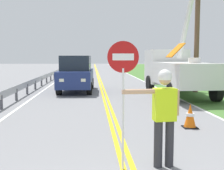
% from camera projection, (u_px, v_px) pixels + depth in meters
% --- Properties ---
extents(centerline_yellow_left, '(0.11, 110.00, 0.01)m').
position_uv_depth(centerline_yellow_left, '(99.00, 83.00, 22.53)').
color(centerline_yellow_left, yellow).
rests_on(centerline_yellow_left, ground).
extents(centerline_yellow_right, '(0.11, 110.00, 0.01)m').
position_uv_depth(centerline_yellow_right, '(102.00, 83.00, 22.54)').
color(centerline_yellow_right, yellow).
rests_on(centerline_yellow_right, ground).
extents(edge_line_right, '(0.12, 110.00, 0.01)m').
position_uv_depth(edge_line_right, '(146.00, 83.00, 22.78)').
color(edge_line_right, silver).
rests_on(edge_line_right, ground).
extents(edge_line_left, '(0.12, 110.00, 0.01)m').
position_uv_depth(edge_line_left, '(54.00, 83.00, 22.29)').
color(edge_line_left, silver).
rests_on(edge_line_left, ground).
extents(flagger_worker, '(1.08, 0.28, 1.83)m').
position_uv_depth(flagger_worker, '(164.00, 112.00, 5.34)').
color(flagger_worker, '#2D2D33').
rests_on(flagger_worker, ground).
extents(stop_sign_paddle, '(0.56, 0.04, 2.33)m').
position_uv_depth(stop_sign_paddle, '(123.00, 76.00, 5.15)').
color(stop_sign_paddle, silver).
rests_on(stop_sign_paddle, ground).
extents(utility_bucket_truck, '(2.67, 6.88, 6.09)m').
position_uv_depth(utility_bucket_truck, '(177.00, 68.00, 15.54)').
color(utility_bucket_truck, silver).
rests_on(utility_bucket_truck, ground).
extents(oncoming_suv_nearest, '(2.04, 4.66, 2.10)m').
position_uv_depth(oncoming_suv_nearest, '(76.00, 73.00, 17.02)').
color(oncoming_suv_nearest, navy).
rests_on(oncoming_suv_nearest, ground).
extents(utility_pole_near, '(1.80, 0.28, 7.56)m').
position_uv_depth(utility_pole_near, '(197.00, 23.00, 16.48)').
color(utility_pole_near, brown).
rests_on(utility_pole_near, ground).
extents(traffic_cone_lead, '(0.40, 0.40, 0.70)m').
position_uv_depth(traffic_cone_lead, '(190.00, 116.00, 8.39)').
color(traffic_cone_lead, orange).
rests_on(traffic_cone_lead, ground).
extents(traffic_cone_mid, '(0.40, 0.40, 0.70)m').
position_uv_depth(traffic_cone_mid, '(163.00, 103.00, 10.84)').
color(traffic_cone_mid, orange).
rests_on(traffic_cone_mid, ground).
extents(guardrail_left_shoulder, '(0.10, 32.00, 0.71)m').
position_uv_depth(guardrail_left_shoulder, '(31.00, 83.00, 16.98)').
color(guardrail_left_shoulder, '#9EA0A3').
rests_on(guardrail_left_shoulder, ground).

